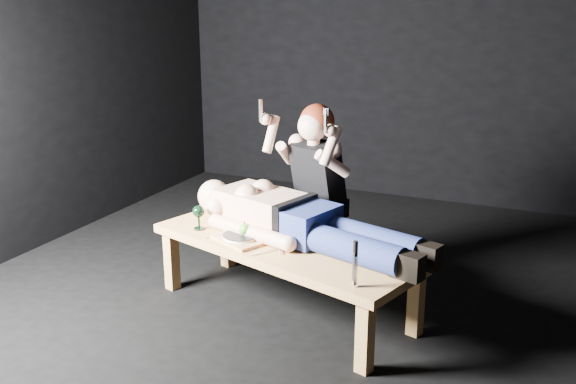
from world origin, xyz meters
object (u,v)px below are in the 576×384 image
(kneeling_woman, at_px, (325,191))
(carving_knife, at_px, (355,264))
(table, at_px, (285,276))
(goblet, at_px, (199,218))
(serving_tray, at_px, (241,239))
(lying_man, at_px, (303,217))

(kneeling_woman, xyz_separation_m, carving_knife, (0.53, -0.98, -0.05))
(table, xyz_separation_m, goblet, (-0.59, -0.02, 0.30))
(kneeling_woman, height_order, carving_knife, kneeling_woman)
(kneeling_woman, relative_size, carving_knife, 5.07)
(serving_tray, bearing_deg, carving_knife, -22.47)
(table, relative_size, kneeling_woman, 1.36)
(lying_man, relative_size, serving_tray, 5.72)
(kneeling_woman, relative_size, serving_tray, 3.85)
(lying_man, bearing_deg, goblet, -154.35)
(lying_man, height_order, serving_tray, lying_man)
(serving_tray, bearing_deg, table, 19.00)
(lying_man, xyz_separation_m, carving_knife, (0.50, -0.52, -0.02))
(kneeling_woman, xyz_separation_m, serving_tray, (-0.30, -0.64, -0.17))
(table, bearing_deg, lying_man, 61.77)
(lying_man, xyz_separation_m, serving_tray, (-0.34, -0.17, -0.13))
(kneeling_woman, distance_m, serving_tray, 0.72)
(serving_tray, height_order, goblet, goblet)
(lying_man, height_order, carving_knife, lying_man)
(carving_knife, bearing_deg, serving_tray, 174.39)
(carving_knife, bearing_deg, goblet, 177.46)
(table, distance_m, kneeling_woman, 0.68)
(table, height_order, lying_man, lying_man)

